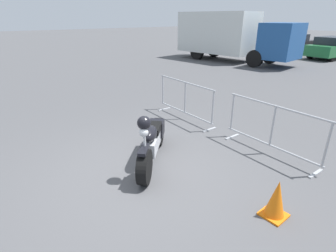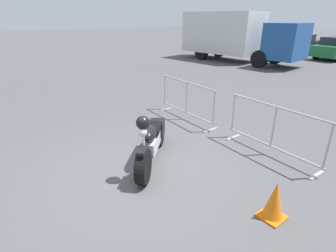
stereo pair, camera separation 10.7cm
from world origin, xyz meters
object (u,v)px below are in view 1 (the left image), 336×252
(crowd_barrier_near, at_px, (185,100))
(box_truck, at_px, (229,34))
(parked_car_black, at_px, (292,44))
(crowd_barrier_far, at_px, (272,129))
(traffic_cone, at_px, (276,199))
(parked_car_green, at_px, (333,48))
(motorcycle, at_px, (152,140))
(parked_car_yellow, at_px, (259,42))

(crowd_barrier_near, relative_size, box_truck, 0.28)
(crowd_barrier_near, relative_size, parked_car_black, 0.50)
(crowd_barrier_far, relative_size, traffic_cone, 3.76)
(traffic_cone, bearing_deg, crowd_barrier_near, 156.01)
(parked_car_green, distance_m, traffic_cone, 18.31)
(motorcycle, distance_m, crowd_barrier_far, 2.46)
(parked_car_yellow, relative_size, parked_car_green, 0.93)
(parked_car_green, relative_size, traffic_cone, 7.45)
(parked_car_green, height_order, traffic_cone, parked_car_green)
(crowd_barrier_far, relative_size, parked_car_green, 0.50)
(crowd_barrier_near, bearing_deg, crowd_barrier_far, 0.00)
(box_truck, bearing_deg, motorcycle, -62.18)
(crowd_barrier_far, relative_size, box_truck, 0.28)
(motorcycle, relative_size, crowd_barrier_far, 0.74)
(motorcycle, distance_m, box_truck, 13.69)
(parked_car_yellow, relative_size, traffic_cone, 6.96)
(crowd_barrier_near, relative_size, parked_car_yellow, 0.54)
(motorcycle, distance_m, traffic_cone, 2.43)
(crowd_barrier_near, relative_size, crowd_barrier_far, 1.00)
(crowd_barrier_far, distance_m, box_truck, 12.85)
(crowd_barrier_near, distance_m, parked_car_green, 15.85)
(parked_car_black, xyz_separation_m, parked_car_green, (3.13, -0.45, -0.00))
(crowd_barrier_near, distance_m, crowd_barrier_far, 2.62)
(motorcycle, bearing_deg, box_truck, 169.21)
(parked_car_green, bearing_deg, box_truck, 153.68)
(parked_car_yellow, relative_size, parked_car_black, 0.93)
(motorcycle, relative_size, crowd_barrier_near, 0.74)
(crowd_barrier_near, relative_size, parked_car_green, 0.50)
(crowd_barrier_near, bearing_deg, box_truck, 123.02)
(crowd_barrier_near, distance_m, traffic_cone, 4.05)
(parked_car_black, relative_size, traffic_cone, 7.46)
(motorcycle, bearing_deg, parked_car_green, 147.35)
(crowd_barrier_near, xyz_separation_m, crowd_barrier_far, (2.62, 0.00, 0.00))
(motorcycle, xyz_separation_m, box_truck, (-7.40, 11.46, 1.18))
(box_truck, relative_size, traffic_cone, 13.33)
(box_truck, bearing_deg, parked_car_black, 78.08)
(parked_car_yellow, xyz_separation_m, traffic_cone, (12.10, -18.11, -0.39))
(parked_car_yellow, bearing_deg, box_truck, -156.32)
(box_truck, height_order, traffic_cone, box_truck)
(crowd_barrier_near, bearing_deg, parked_car_yellow, 117.05)
(crowd_barrier_far, relative_size, parked_car_yellow, 0.54)
(motorcycle, distance_m, parked_car_yellow, 20.93)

